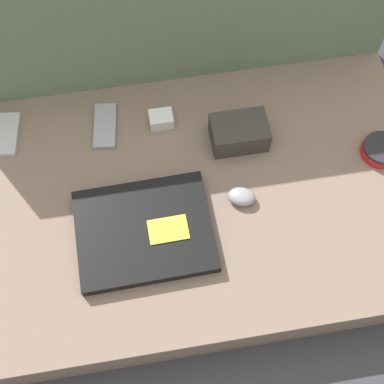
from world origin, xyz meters
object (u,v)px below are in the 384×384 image
at_px(camera_pouch, 239,133).
at_px(charger_brick, 161,119).
at_px(laptop, 145,231).
at_px(phone_black, 4,134).
at_px(phone_silver, 105,126).
at_px(computer_mouse, 242,197).
at_px(speaker_puck, 381,150).

height_order(camera_pouch, charger_brick, camera_pouch).
bearing_deg(laptop, charger_brick, 73.65).
relative_size(phone_black, charger_brick, 2.21).
bearing_deg(camera_pouch, phone_silver, 164.43).
relative_size(computer_mouse, speaker_puck, 0.82).
height_order(computer_mouse, speaker_puck, same).
height_order(laptop, computer_mouse, laptop).
height_order(computer_mouse, phone_silver, computer_mouse).
height_order(phone_black, camera_pouch, camera_pouch).
height_order(laptop, camera_pouch, camera_pouch).
bearing_deg(laptop, phone_black, 133.56).
xyz_separation_m(computer_mouse, phone_black, (-0.56, 0.27, -0.01)).
relative_size(phone_silver, phone_black, 1.03).
xyz_separation_m(computer_mouse, camera_pouch, (0.03, 0.16, 0.02)).
relative_size(speaker_puck, charger_brick, 1.59).
height_order(computer_mouse, phone_black, computer_mouse).
height_order(phone_black, charger_brick, charger_brick).
distance_m(computer_mouse, phone_black, 0.62).
distance_m(laptop, phone_silver, 0.31).
relative_size(camera_pouch, charger_brick, 2.32).
xyz_separation_m(phone_silver, phone_black, (-0.25, 0.02, -0.00)).
relative_size(laptop, camera_pouch, 2.27).
distance_m(laptop, camera_pouch, 0.34).
height_order(phone_silver, charger_brick, charger_brick).
height_order(laptop, speaker_puck, same).
bearing_deg(phone_silver, camera_pouch, -8.53).
distance_m(speaker_puck, camera_pouch, 0.35).
xyz_separation_m(speaker_puck, charger_brick, (-0.52, 0.17, 0.00)).
height_order(laptop, phone_silver, laptop).
bearing_deg(computer_mouse, phone_silver, 159.57).
xyz_separation_m(laptop, speaker_puck, (0.60, 0.12, 0.00)).
xyz_separation_m(speaker_puck, camera_pouch, (-0.34, 0.09, 0.02)).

